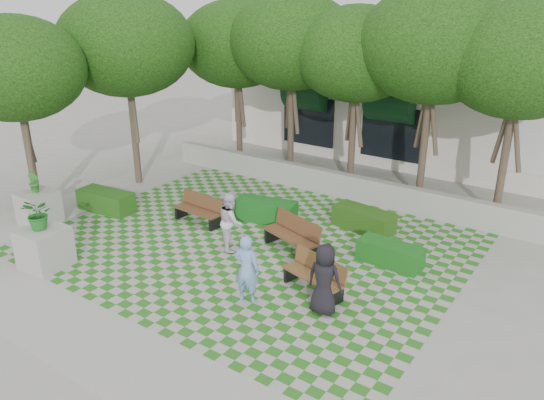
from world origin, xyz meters
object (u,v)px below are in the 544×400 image
Objects in this scene: bench_mid at (293,235)px; person_blue at (247,269)px; bench_west at (199,210)px; hedge_west at (106,201)px; hedge_midleft at (266,211)px; hedge_east at (390,254)px; planter_front at (43,239)px; person_white at (231,221)px; person_dark at (324,279)px; planter_back at (39,206)px; hedge_midright at (364,220)px; bench_east at (315,275)px.

bench_mid is 3.01m from person_blue.
hedge_west is at bearing -158.77° from bench_west.
hedge_midleft is at bearing 42.13° from bench_west.
hedge_east is 0.89× the size of planter_front.
person_white is (-4.23, -1.73, 0.56)m from hedge_east.
planter_front is 7.76m from person_dark.
planter_back is (-0.90, -1.95, 0.24)m from hedge_west.
hedge_midright is 8.78m from hedge_west.
person_white is (6.29, 2.14, 0.28)m from planter_back.
person_blue reaches higher than bench_mid.
bench_east is 1.05m from person_dark.
person_dark is (-0.33, -3.13, 0.57)m from hedge_east.
hedge_west reaches higher than hedge_midleft.
hedge_west is (-8.00, -3.62, 0.01)m from hedge_midright.
person_dark reaches higher than person_white.
person_white reaches higher than bench_west.
hedge_midright is at bearing 21.71° from hedge_midleft.
person_blue is at bearing 16.19° from person_dark.
person_dark is at bearing -151.96° from person_white.
hedge_midleft is 6.80m from planter_front.
bench_west is at bearing -162.17° from bench_mid.
hedge_east is (2.67, 0.83, -0.18)m from bench_mid.
hedge_west is at bearing -11.03° from person_dark.
bench_mid is 1.15× the size of person_blue.
hedge_west is at bearing -154.16° from hedge_midleft.
bench_west reaches higher than hedge_midleft.
person_white reaches higher than hedge_midleft.
bench_mid reaches higher than bench_east.
hedge_midright is 1.11× the size of planter_back.
bench_east is 0.92× the size of planter_front.
hedge_east is 2.34m from hedge_midright.
bench_west is (-3.62, -0.03, -0.04)m from bench_mid.
bench_east is 3.34m from person_white.
hedge_midright is at bearing 133.66° from hedge_east.
person_white is at bearing -23.41° from person_dark.
hedge_midright is at bearing 32.01° from bench_west.
person_blue reaches higher than bench_east.
bench_east reaches higher than hedge_midleft.
person_blue is (5.61, 1.74, 0.07)m from planter_front.
hedge_east is at bearing -99.77° from person_dark.
person_blue is (7.52, -1.84, 0.53)m from hedge_west.
bench_west is 6.35m from hedge_east.
person_blue is 1.01× the size of person_white.
bench_east is at bearing -112.15° from hedge_east.
bench_east reaches higher than hedge_west.
bench_mid is (-1.68, 1.59, 0.04)m from bench_east.
bench_mid is at bearing 151.57° from bench_east.
person_blue is at bearing -31.34° from bench_west.
person_dark reaches higher than bench_mid.
bench_mid is 2.34m from hedge_midleft.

